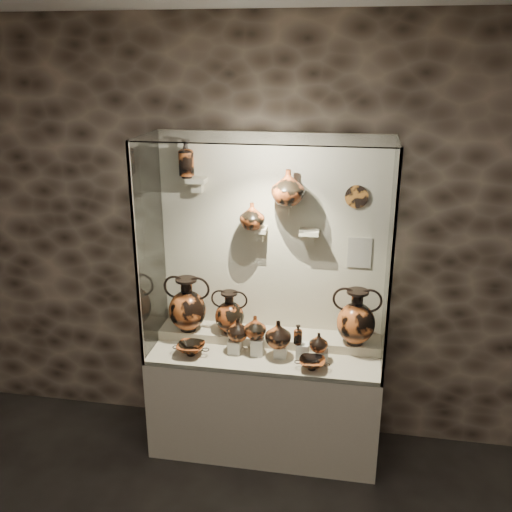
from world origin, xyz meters
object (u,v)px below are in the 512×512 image
Objects in this scene: jug_e at (319,342)px; kylix_left at (191,348)px; ovoid_vase_b at (288,187)px; jug_c at (278,334)px; jug_a at (238,329)px; kylix_right at (312,363)px; jug_b at (255,327)px; lekythos_tall at (186,157)px; amphora_left at (187,304)px; amphora_mid at (229,312)px; lekythos_small at (298,333)px; ovoid_vase_a at (252,216)px; amphora_right at (356,317)px.

kylix_left is at bearing -155.39° from jug_e.
jug_c is at bearing -91.48° from ovoid_vase_b.
kylix_right is (0.56, -0.16, -0.14)m from jug_a.
jug_b is 0.56× the size of lekythos_tall.
kylix_right is at bearing -47.42° from jug_c.
jug_c is (0.73, -0.18, -0.10)m from amphora_left.
jug_b reaches higher than kylix_right.
amphora_mid is at bearing -14.10° from lekythos_tall.
jug_e is 0.57× the size of ovoid_vase_b.
jug_b is 0.47m from jug_e.
amphora_mid is 1.97× the size of lekythos_small.
lekythos_tall reaches higher than jug_b.
jug_e is at bearing -7.27° from lekythos_small.
jug_a is 0.60m from jug_e.
jug_c reaches higher than kylix_right.
lekythos_small is (0.32, -0.03, -0.01)m from jug_b.
ovoid_vase_b is at bearing 38.77° from jug_b.
jug_a is 1.10m from ovoid_vase_b.
jug_e is 0.53× the size of kylix_left.
amphora_mid is 1.96× the size of jug_b.
amphora_mid reaches higher than lekythos_small.
ovoid_vase_a is 0.35m from ovoid_vase_b.
jug_a is 0.71× the size of kylix_right.
kylix_left is at bearing -150.49° from ovoid_vase_b.
kylix_right is (0.89, -0.05, -0.01)m from kylix_left.
lekythos_tall is at bearing 128.58° from kylix_left.
amphora_right is 2.48× the size of jug_b.
kylix_left is at bearing -68.24° from amphora_left.
ovoid_vase_a reaches higher than lekythos_small.
ovoid_vase_b reaches higher than jug_c.
amphora_left is at bearing -89.82° from lekythos_tall.
jug_a is at bearing -162.84° from jug_e.
kylix_left is (0.09, -0.26, -0.23)m from amphora_left.
amphora_mid is at bearing 152.60° from lekythos_small.
ovoid_vase_a is (-0.06, 0.23, 0.77)m from jug_b.
amphora_right is at bearing -2.49° from lekythos_tall.
jug_b is at bearing -23.31° from lekythos_tall.
amphora_right is at bearing 4.46° from jug_b.
lekythos_tall reaches higher than lekythos_small.
amphora_right is at bearing 13.28° from amphora_mid.
ovoid_vase_b reaches higher than ovoid_vase_a.
amphora_right reaches higher than jug_b.
lekythos_small reaches higher than jug_e.
jug_e is 0.17m from kylix_right.
jug_c is (0.17, -0.03, -0.03)m from jug_b.
kylix_left is (-0.46, -0.10, -0.16)m from jug_b.
amphora_left is at bearing -170.16° from jug_e.
lekythos_tall is at bearing -176.14° from jug_e.
kylix_left is 1.39m from lekythos_tall.
ovoid_vase_b is at bearing 5.86° from amphora_left.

